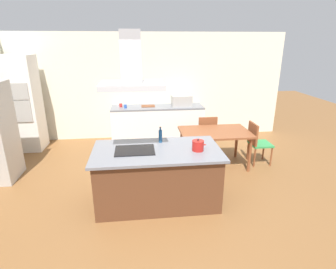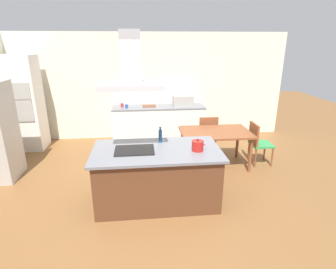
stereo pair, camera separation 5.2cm
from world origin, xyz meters
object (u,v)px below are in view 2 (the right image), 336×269
at_px(olive_oil_bottle, 160,136).
at_px(range_hood, 131,70).
at_px(tea_kettle, 198,146).
at_px(countertop_microwave, 183,101).
at_px(coffee_mug_blue, 126,106).
at_px(dining_table, 215,135).
at_px(chair_at_right_end, 258,141).
at_px(chair_facing_back_wall, 207,132).
at_px(wall_oven_stack, 25,104).
at_px(cooktop, 135,150).
at_px(cutting_board, 149,106).
at_px(coffee_mug_red, 122,105).

bearing_deg(olive_oil_bottle, range_hood, -143.44).
distance_m(tea_kettle, countertop_microwave, 2.99).
xyz_separation_m(coffee_mug_blue, dining_table, (1.84, -1.60, -0.28)).
xyz_separation_m(chair_at_right_end, range_hood, (-2.53, -1.21, 1.59)).
distance_m(tea_kettle, dining_table, 1.50).
bearing_deg(countertop_microwave, chair_facing_back_wall, -67.37).
distance_m(countertop_microwave, wall_oven_stack, 3.76).
bearing_deg(chair_facing_back_wall, cooktop, -130.68).
xyz_separation_m(countertop_microwave, cutting_board, (-0.85, 0.05, -0.13)).
xyz_separation_m(coffee_mug_blue, wall_oven_stack, (-2.33, -0.16, 0.16)).
bearing_deg(chair_at_right_end, coffee_mug_red, 148.95).
distance_m(chair_at_right_end, chair_facing_back_wall, 1.13).
bearing_deg(tea_kettle, coffee_mug_red, 113.23).
height_order(cooktop, cutting_board, cutting_board).
xyz_separation_m(olive_oil_bottle, countertop_microwave, (0.77, 2.57, 0.03)).
height_order(coffee_mug_red, cutting_board, coffee_mug_red).
height_order(olive_oil_bottle, chair_facing_back_wall, olive_oil_bottle).
distance_m(tea_kettle, chair_at_right_end, 2.10).
distance_m(cooktop, chair_facing_back_wall, 2.50).
distance_m(tea_kettle, cutting_board, 3.10).
bearing_deg(tea_kettle, olive_oil_bottle, 142.25).
bearing_deg(cooktop, coffee_mug_red, 96.79).
distance_m(olive_oil_bottle, wall_oven_stack, 3.79).
bearing_deg(dining_table, chair_facing_back_wall, 90.00).
distance_m(coffee_mug_blue, chair_facing_back_wall, 2.11).
xyz_separation_m(countertop_microwave, range_hood, (-1.19, -2.88, 1.06)).
distance_m(tea_kettle, chair_facing_back_wall, 2.14).
relative_size(countertop_microwave, range_hood, 0.56).
bearing_deg(chair_at_right_end, range_hood, -154.42).
bearing_deg(chair_facing_back_wall, dining_table, -90.00).
xyz_separation_m(olive_oil_bottle, coffee_mug_red, (-0.77, 2.63, -0.07)).
bearing_deg(coffee_mug_red, cooktop, -83.21).
bearing_deg(countertop_microwave, wall_oven_stack, -176.44).
height_order(tea_kettle, olive_oil_bottle, olive_oil_bottle).
bearing_deg(cooktop, tea_kettle, -6.18).
xyz_separation_m(cooktop, coffee_mug_red, (-0.35, 2.94, 0.04)).
distance_m(countertop_microwave, dining_table, 1.76).
distance_m(tea_kettle, wall_oven_stack, 4.47).
bearing_deg(cooktop, range_hood, 180.00).
xyz_separation_m(coffee_mug_red, chair_at_right_end, (2.88, -1.73, -0.44)).
xyz_separation_m(tea_kettle, cutting_board, (-0.62, 3.03, -0.07)).
relative_size(cooktop, tea_kettle, 2.61).
height_order(cooktop, countertop_microwave, countertop_microwave).
height_order(cutting_board, dining_table, cutting_board).
relative_size(tea_kettle, olive_oil_bottle, 0.87).
bearing_deg(wall_oven_stack, cooktop, -45.92).
bearing_deg(cutting_board, range_hood, -96.59).
distance_m(coffee_mug_blue, cutting_board, 0.59).
xyz_separation_m(chair_at_right_end, chair_facing_back_wall, (-0.92, 0.67, 0.00)).
bearing_deg(wall_oven_stack, coffee_mug_red, 7.59).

